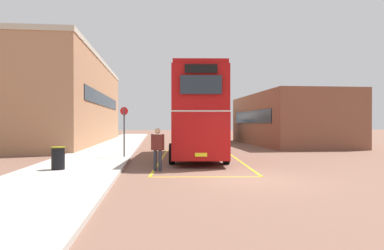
{
  "coord_description": "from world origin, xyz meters",
  "views": [
    {
      "loc": [
        -3.15,
        -11.55,
        1.98
      ],
      "look_at": [
        -0.71,
        11.16,
        1.84
      ],
      "focal_mm": 31.78,
      "sensor_mm": 36.0,
      "label": 1
    }
  ],
  "objects": [
    {
      "name": "depot_building_right",
      "position": [
        8.9,
        18.56,
        2.28
      ],
      "size": [
        6.87,
        14.53,
        4.57
      ],
      "color": "brown",
      "rests_on": "ground"
    },
    {
      "name": "brick_building_left",
      "position": [
        -11.48,
        21.99,
        3.96
      ],
      "size": [
        6.89,
        24.68,
        7.91
      ],
      "color": "#AD7A56",
      "rests_on": "ground"
    },
    {
      "name": "ground_plane",
      "position": [
        0.0,
        14.4,
        0.0
      ],
      "size": [
        135.6,
        135.6,
        0.0
      ],
      "primitive_type": "plane",
      "color": "brown"
    },
    {
      "name": "bus_stop_sign",
      "position": [
        -4.85,
        7.18,
        1.77
      ],
      "size": [
        0.43,
        0.14,
        2.71
      ],
      "color": "#4C4C51",
      "rests_on": "sidewalk_left"
    },
    {
      "name": "single_deck_bus",
      "position": [
        2.56,
        25.09,
        1.64
      ],
      "size": [
        3.02,
        8.27,
        3.02
      ],
      "color": "black",
      "rests_on": "ground"
    },
    {
      "name": "double_decker_bus",
      "position": [
        -0.79,
        7.74,
        2.51
      ],
      "size": [
        3.51,
        10.29,
        4.75
      ],
      "color": "black",
      "rests_on": "ground"
    },
    {
      "name": "pedestrian_boarding",
      "position": [
        -3.07,
        2.49,
        1.03
      ],
      "size": [
        0.55,
        0.41,
        1.76
      ],
      "color": "#2D2D38",
      "rests_on": "ground"
    },
    {
      "name": "bay_marking_yellow",
      "position": [
        -0.87,
        5.83,
        0.0
      ],
      "size": [
        5.3,
        12.47,
        0.01
      ],
      "color": "gold",
      "rests_on": "ground"
    },
    {
      "name": "litter_bin",
      "position": [
        -6.98,
        2.3,
        0.59
      ],
      "size": [
        0.54,
        0.54,
        0.9
      ],
      "color": "black",
      "rests_on": "sidewalk_left"
    },
    {
      "name": "sidewalk_left",
      "position": [
        -6.5,
        16.8,
        0.07
      ],
      "size": [
        4.0,
        57.6,
        0.14
      ],
      "primitive_type": "cube",
      "color": "#B2ADA3",
      "rests_on": "ground"
    }
  ]
}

